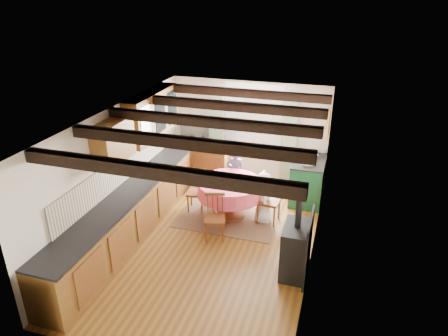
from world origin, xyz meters
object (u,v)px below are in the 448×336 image
(chair_near, at_px, (215,217))
(child_right, at_px, (263,197))
(cast_iron_stove, at_px, (297,237))
(child_far, at_px, (236,173))
(aga_range, at_px, (307,180))
(dining_table, at_px, (230,199))
(chair_left, at_px, (196,191))
(cup, at_px, (217,184))
(chair_right, at_px, (269,199))

(chair_near, bearing_deg, child_right, 34.90)
(chair_near, distance_m, cast_iron_stove, 1.68)
(child_far, bearing_deg, aga_range, -164.61)
(dining_table, relative_size, child_far, 1.11)
(dining_table, xyz_separation_m, cast_iron_stove, (1.52, -1.44, 0.30))
(chair_left, relative_size, cup, 9.73)
(chair_right, relative_size, child_far, 0.87)
(aga_range, height_order, cup, aga_range)
(chair_near, relative_size, aga_range, 0.85)
(child_far, bearing_deg, chair_left, 55.12)
(chair_right, relative_size, aga_range, 0.98)
(chair_near, xyz_separation_m, chair_right, (0.83, 0.87, 0.07))
(cast_iron_stove, bearing_deg, chair_left, 146.98)
(chair_right, distance_m, cast_iron_stove, 1.63)
(aga_range, height_order, cast_iron_stove, cast_iron_stove)
(chair_left, bearing_deg, dining_table, 79.23)
(dining_table, xyz_separation_m, child_right, (0.68, 0.02, 0.13))
(child_far, height_order, cup, child_far)
(child_right, relative_size, cup, 11.50)
(chair_near, relative_size, chair_right, 0.87)
(chair_right, xyz_separation_m, child_far, (-0.91, 0.80, 0.07))
(cast_iron_stove, height_order, cup, cast_iron_stove)
(aga_range, relative_size, cup, 11.44)
(cast_iron_stove, relative_size, child_right, 1.32)
(cast_iron_stove, bearing_deg, dining_table, 136.63)
(dining_table, xyz_separation_m, cup, (-0.19, -0.25, 0.43))
(chair_near, bearing_deg, dining_table, 72.06)
(chair_left, distance_m, chair_right, 1.53)
(dining_table, relative_size, cup, 14.17)
(chair_left, bearing_deg, cup, 54.04)
(aga_range, xyz_separation_m, child_far, (-1.52, -0.32, 0.10))
(chair_left, bearing_deg, chair_right, 80.81)
(dining_table, height_order, aga_range, aga_range)
(chair_left, relative_size, child_far, 0.76)
(chair_near, relative_size, child_far, 0.76)
(cast_iron_stove, distance_m, child_right, 1.69)
(aga_range, bearing_deg, chair_near, -125.96)
(child_right, height_order, cup, child_right)
(dining_table, bearing_deg, chair_left, 177.89)
(chair_right, height_order, child_far, child_far)
(chair_right, distance_m, aga_range, 1.28)
(dining_table, relative_size, aga_range, 1.24)
(chair_right, xyz_separation_m, child_right, (-0.12, 0.00, 0.01))
(child_right, xyz_separation_m, cup, (-0.87, -0.27, 0.30))
(dining_table, relative_size, child_right, 1.23)
(child_far, bearing_deg, chair_right, 141.88)
(chair_left, height_order, cup, chair_left)
(child_far, relative_size, cup, 12.82)
(dining_table, height_order, child_right, child_right)
(aga_range, bearing_deg, child_far, -168.02)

